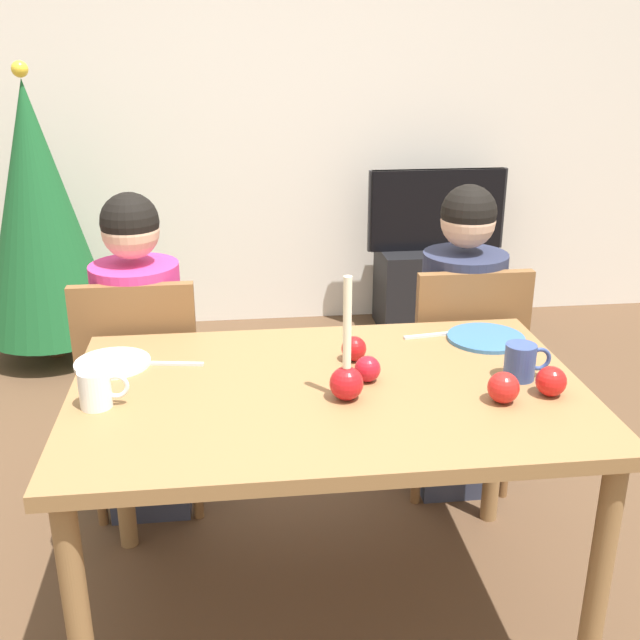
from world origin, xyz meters
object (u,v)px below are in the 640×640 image
Objects in this scene: dining_table at (329,414)px; person_left_child at (142,363)px; mug_left at (97,389)px; mug_right at (521,361)px; apple_by_left_plate at (503,388)px; apple_near_candle at (354,349)px; tv at (437,210)px; apple_by_right_mug at (368,369)px; tv_stand at (432,288)px; plate_left at (112,363)px; christmas_tree at (39,212)px; chair_left at (143,382)px; candle_centerpiece at (347,375)px; apple_far_edge at (551,381)px; chair_right at (461,366)px; person_right_child at (459,348)px; plate_right at (486,338)px.

dining_table is 0.87m from person_left_child.
dining_table is at bearing 4.19° from mug_left.
mug_right is 1.59× the size of apple_by_left_plate.
mug_right is 0.48m from apple_near_candle.
dining_table is 10.58× the size of mug_right.
apple_by_right_mug is (-0.81, -2.28, 0.08)m from tv.
tv_stand is at bearing -90.00° from tv.
mug_left is at bearing -174.46° from apple_by_right_mug.
tv reaches higher than plate_left.
apple_by_left_plate is at bearing -101.15° from tv_stand.
christmas_tree is 2.35m from apple_near_candle.
mug_left is (-0.03, -0.65, 0.29)m from chair_left.
tv is 2.33× the size of candle_centerpiece.
person_left_child is 1.30m from apple_by_left_plate.
mug_right is at bearing -30.22° from person_left_child.
person_left_child is 14.42× the size of apple_far_edge.
chair_right is 1.15m from person_left_child.
plate_left reaches higher than tv_stand.
candle_centerpiece is 4.17× the size of apple_far_edge.
apple_by_left_plate reaches higher than apple_by_right_mug.
chair_left is 1.15m from person_right_child.
plate_left is 1.14m from plate_right.
mug_right is at bearing -0.92° from dining_table.
chair_right is at bearing 87.12° from mug_right.
apple_far_edge is at bearing -11.72° from dining_table.
plate_left is at bearing -177.02° from plate_right.
plate_left is (-0.03, -0.39, 0.24)m from chair_left.
apple_by_left_plate is 0.37m from apple_by_right_mug.
person_left_child reaches higher than apple_near_candle.
person_right_child is at bearing 1.62° from chair_left.
tv is 9.72× the size of apple_far_edge.
candle_centerpiece reaches higher than chair_left.
person_left_child is (-0.00, 0.03, 0.06)m from chair_left.
apple_near_candle reaches higher than dining_table.
apple_near_candle is 0.56m from apple_far_edge.
christmas_tree is (-1.22, 2.12, 0.13)m from dining_table.
candle_centerpiece is 0.51m from mug_right.
person_right_child is 0.83m from apple_by_left_plate.
apple_by_right_mug is at bearing -109.59° from tv.
apple_by_right_mug is (0.01, -0.14, -0.00)m from apple_near_candle.
mug_right is at bearing -50.40° from christmas_tree.
person_right_child is at bearing -39.54° from christmas_tree.
chair_right is 0.68m from mug_right.
chair_left is 12.36× the size of apple_by_right_mug.
tv is 0.52× the size of christmas_tree.
tv is at bearing 56.93° from mug_left.
plate_right is 0.44m from apple_by_left_plate.
chair_left is 1.18m from plate_right.
mug_right reaches higher than apple_near_candle.
tv is (0.35, 1.66, 0.14)m from person_right_child.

